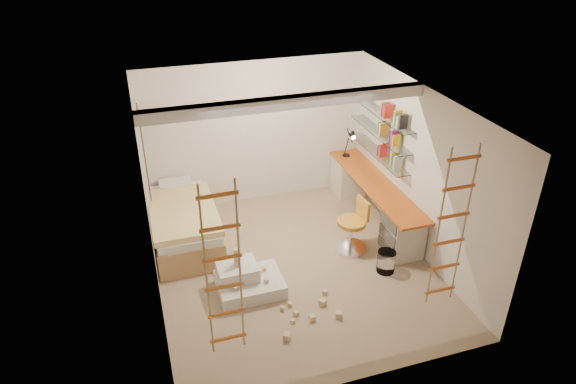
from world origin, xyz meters
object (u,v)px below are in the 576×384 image
object	(u,v)px
bed	(184,223)
swivel_chair	(352,232)
play_platform	(247,281)
desk	(373,200)

from	to	relation	value
bed	swivel_chair	size ratio (longest dim) A/B	2.27
bed	swivel_chair	distance (m)	2.72
play_platform	desk	bearing A→B (deg)	24.61
swivel_chair	bed	bearing A→B (deg)	157.14
desk	swivel_chair	xyz separation A→B (m)	(-0.69, -0.69, -0.08)
desk	swivel_chair	distance (m)	0.98
swivel_chair	play_platform	world-z (taller)	swivel_chair
swivel_chair	play_platform	distance (m)	1.90
desk	bed	bearing A→B (deg)	173.51
bed	play_platform	xyz separation A→B (m)	(0.67, -1.52, -0.17)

